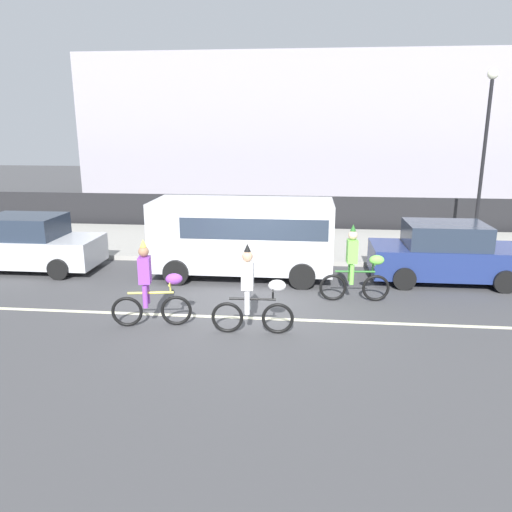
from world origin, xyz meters
TOP-DOWN VIEW (x-y plane):
  - ground_plane at (0.00, 0.00)m, footprint 80.00×80.00m
  - road_centre_line at (0.00, -0.50)m, footprint 36.00×0.14m
  - sidewalk_curb at (0.00, 6.50)m, footprint 60.00×5.00m
  - fence_line at (0.00, 9.40)m, footprint 40.00×0.08m
  - building_backdrop at (3.75, 18.00)m, footprint 28.00×8.00m
  - parade_cyclist_purple at (-1.83, -1.14)m, footprint 1.71×0.53m
  - parade_cyclist_zebra at (0.37, -1.31)m, footprint 1.72×0.50m
  - parade_cyclist_lime at (2.65, 0.91)m, footprint 1.72×0.50m
  - parked_van_silver at (-0.28, 2.70)m, footprint 5.00×2.22m
  - parked_car_silver at (-6.76, 2.70)m, footprint 4.10×1.92m
  - parked_car_navy at (5.27, 2.78)m, footprint 4.10×1.92m
  - street_lamp_post at (7.40, 7.12)m, footprint 0.36×0.36m
  - pedestrian_onlooker at (0.95, 5.65)m, footprint 0.32×0.20m

SIDE VIEW (x-z plane):
  - ground_plane at x=0.00m, z-range 0.00..0.00m
  - road_centre_line at x=0.00m, z-range 0.00..0.01m
  - sidewalk_curb at x=0.00m, z-range 0.00..0.15m
  - fence_line at x=0.00m, z-range 0.00..1.40m
  - parked_car_silver at x=-6.76m, z-range -0.04..1.60m
  - parked_car_navy at x=5.27m, z-range -0.04..1.60m
  - parade_cyclist_purple at x=-1.83m, z-range -0.12..1.80m
  - parade_cyclist_zebra at x=0.37m, z-range -0.12..1.80m
  - parade_cyclist_lime at x=2.65m, z-range -0.12..1.80m
  - pedestrian_onlooker at x=0.95m, z-range 0.20..1.82m
  - parked_van_silver at x=-0.28m, z-range 0.19..2.37m
  - building_backdrop at x=3.75m, z-range 0.00..7.65m
  - street_lamp_post at x=7.40m, z-range 1.06..6.92m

